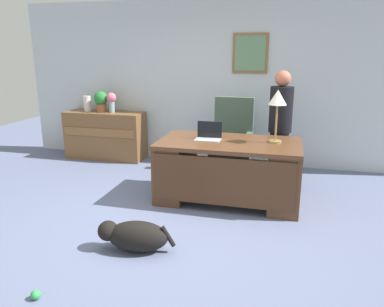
{
  "coord_description": "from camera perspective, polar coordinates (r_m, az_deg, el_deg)",
  "views": [
    {
      "loc": [
        1.19,
        -3.65,
        1.88
      ],
      "look_at": [
        0.16,
        0.3,
        0.75
      ],
      "focal_mm": 34.73,
      "sensor_mm": 36.0,
      "label": 1
    }
  ],
  "objects": [
    {
      "name": "ground_plane",
      "position": [
        4.27,
        -3.11,
        -10.65
      ],
      "size": [
        12.0,
        12.0,
        0.0
      ],
      "primitive_type": "plane",
      "color": "slate"
    },
    {
      "name": "person_standing",
      "position": [
        5.37,
        13.34,
        3.86
      ],
      "size": [
        0.32,
        0.32,
        1.63
      ],
      "color": "#262323",
      "rests_on": "ground_plane"
    },
    {
      "name": "dog_lying",
      "position": [
        3.72,
        -8.87,
        -12.35
      ],
      "size": [
        0.77,
        0.37,
        0.3
      ],
      "color": "black",
      "rests_on": "ground_plane"
    },
    {
      "name": "potted_plant",
      "position": [
        6.76,
        -13.8,
        7.9
      ],
      "size": [
        0.24,
        0.24,
        0.36
      ],
      "color": "brown",
      "rests_on": "credenza"
    },
    {
      "name": "laptop",
      "position": [
        4.76,
        2.57,
        2.82
      ],
      "size": [
        0.32,
        0.22,
        0.23
      ],
      "color": "#B2B5BA",
      "rests_on": "desk"
    },
    {
      "name": "back_wall",
      "position": [
        6.38,
        3.96,
        10.72
      ],
      "size": [
        7.0,
        0.16,
        2.7
      ],
      "color": "silver",
      "rests_on": "ground_plane"
    },
    {
      "name": "desk_lamp",
      "position": [
        4.64,
        13.0,
        7.88
      ],
      "size": [
        0.22,
        0.22,
        0.65
      ],
      "color": "#9E8447",
      "rests_on": "desk"
    },
    {
      "name": "vase_empty",
      "position": [
        6.9,
        -15.78,
        7.39
      ],
      "size": [
        0.13,
        0.13,
        0.27
      ],
      "primitive_type": "cylinder",
      "color": "silver",
      "rests_on": "credenza"
    },
    {
      "name": "credenza",
      "position": [
        6.84,
        -13.15,
        2.76
      ],
      "size": [
        1.41,
        0.5,
        0.84
      ],
      "color": "brown",
      "rests_on": "ground_plane"
    },
    {
      "name": "vase_with_flowers",
      "position": [
        6.66,
        -12.27,
        8.0
      ],
      "size": [
        0.17,
        0.17,
        0.34
      ],
      "color": "#8BACB7",
      "rests_on": "credenza"
    },
    {
      "name": "dog_toy_ball",
      "position": [
        3.34,
        -22.89,
        -19.36
      ],
      "size": [
        0.08,
        0.08,
        0.08
      ],
      "primitive_type": "sphere",
      "color": "green",
      "rests_on": "ground_plane"
    },
    {
      "name": "desk",
      "position": [
        4.76,
        5.6,
        -2.38
      ],
      "size": [
        1.78,
        0.99,
        0.78
      ],
      "color": "brown",
      "rests_on": "ground_plane"
    },
    {
      "name": "armchair",
      "position": [
        5.77,
        6.16,
        1.77
      ],
      "size": [
        0.6,
        0.59,
        1.2
      ],
      "color": "#475B4C",
      "rests_on": "ground_plane"
    }
  ]
}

